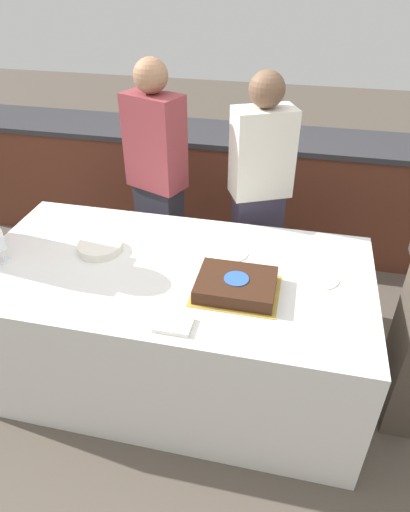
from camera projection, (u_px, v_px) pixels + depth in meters
The scene contains 10 objects.
ground_plane at pixel (177, 371), 2.73m from camera, with size 14.00×14.00×0.00m, color brown.
back_counter at pixel (227, 187), 3.75m from camera, with size 4.40×0.58×0.92m.
dining_table at pixel (174, 324), 2.51m from camera, with size 2.00×1.04×0.76m.
cake at pixel (236, 285), 2.12m from camera, with size 0.40×0.32×0.08m.
plate_stack at pixel (100, 247), 2.42m from camera, with size 0.23×0.23×0.04m.
side_plate_near_cake at pixel (230, 252), 2.41m from camera, with size 0.20×0.20×0.00m.
side_plate_right_edge at pixel (319, 277), 2.23m from camera, with size 0.20×0.20×0.00m.
utensil_pile at pixel (173, 324), 1.94m from camera, with size 0.16×0.12×0.02m.
person_cutting_cake at pixel (259, 199), 2.80m from camera, with size 0.40×0.33×1.57m.
person_standing_back at pixel (158, 186), 2.90m from camera, with size 0.40×0.32×1.61m.
Camera 1 is at (0.57, -1.78, 2.11)m, focal length 32.00 mm.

